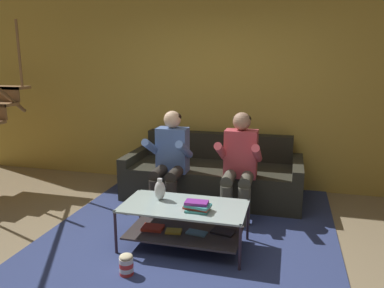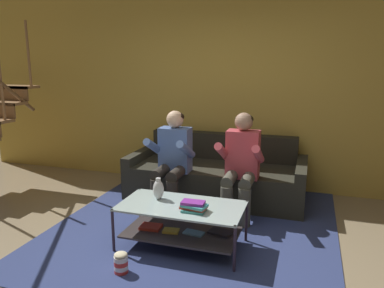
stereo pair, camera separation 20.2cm
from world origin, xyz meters
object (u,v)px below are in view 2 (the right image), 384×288
object	(u,v)px
couch	(217,177)
person_seated_left	(172,156)
book_stack	(194,206)
person_seated_right	(241,162)
vase	(158,189)
popcorn_tub	(121,263)
coffee_table	(181,219)

from	to	relation	value
couch	person_seated_left	xyz separation A→B (m)	(-0.42, -0.56, 0.39)
book_stack	person_seated_right	bearing A→B (deg)	76.28
person_seated_right	book_stack	distance (m)	1.07
vase	book_stack	size ratio (longest dim) A/B	0.85
vase	popcorn_tub	distance (m)	0.83
vase	person_seated_right	bearing A→B (deg)	50.80
person_seated_left	popcorn_tub	world-z (taller)	person_seated_left
coffee_table	popcorn_tub	xyz separation A→B (m)	(-0.34, -0.61, -0.19)
person_seated_right	popcorn_tub	size ratio (longest dim) A/B	6.19
person_seated_left	vase	size ratio (longest dim) A/B	5.49
coffee_table	popcorn_tub	size ratio (longest dim) A/B	6.10
person_seated_left	book_stack	bearing A→B (deg)	-59.63
person_seated_right	vase	distance (m)	1.08
vase	book_stack	distance (m)	0.47
person_seated_left	person_seated_right	xyz separation A→B (m)	(0.85, 0.00, 0.01)
popcorn_tub	book_stack	bearing A→B (deg)	45.98
couch	person_seated_right	size ratio (longest dim) A/B	1.89
person_seated_right	coffee_table	xyz separation A→B (m)	(-0.41, -0.92, -0.38)
book_stack	popcorn_tub	world-z (taller)	book_stack
person_seated_left	person_seated_right	world-z (taller)	person_seated_right
person_seated_left	book_stack	size ratio (longest dim) A/B	4.65
book_stack	couch	bearing A→B (deg)	96.29
person_seated_left	coffee_table	world-z (taller)	person_seated_left
couch	vase	size ratio (longest dim) A/B	10.51
popcorn_tub	person_seated_left	bearing A→B (deg)	93.81
person_seated_left	popcorn_tub	xyz separation A→B (m)	(0.10, -1.53, -0.56)
couch	coffee_table	bearing A→B (deg)	-89.31
vase	couch	bearing A→B (deg)	79.54
person_seated_right	vase	xyz separation A→B (m)	(-0.68, -0.84, -0.13)
book_stack	vase	bearing A→B (deg)	156.66
person_seated_right	popcorn_tub	bearing A→B (deg)	-115.90
coffee_table	book_stack	bearing A→B (deg)	-32.36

